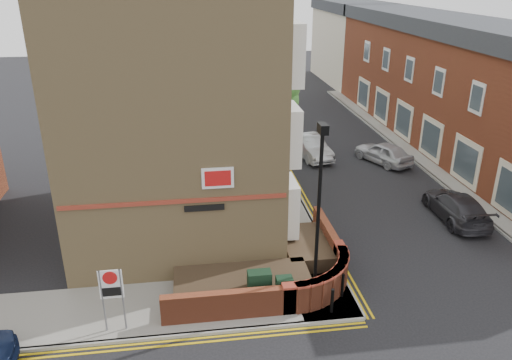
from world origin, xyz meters
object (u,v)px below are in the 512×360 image
(zone_sign, at_px, (112,289))
(silver_car_near, at_px, (310,147))
(utility_cabinet_large, at_px, (259,287))
(lamppost, at_px, (318,216))

(zone_sign, distance_m, silver_car_near, 18.12)
(silver_car_near, bearing_deg, utility_cabinet_large, -121.14)
(zone_sign, relative_size, silver_car_near, 0.53)
(silver_car_near, bearing_deg, lamppost, -114.08)
(lamppost, distance_m, utility_cabinet_large, 3.24)
(utility_cabinet_large, distance_m, zone_sign, 4.86)
(lamppost, xyz_separation_m, silver_car_near, (3.38, 14.39, -2.67))
(lamppost, xyz_separation_m, zone_sign, (-6.60, -0.70, -1.70))
(silver_car_near, bearing_deg, zone_sign, -134.33)
(utility_cabinet_large, height_order, silver_car_near, silver_car_near)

